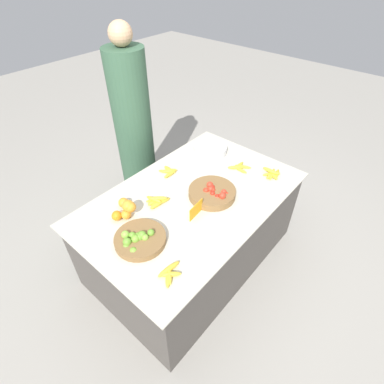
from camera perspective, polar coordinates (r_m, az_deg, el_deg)
name	(u,v)px	position (r m, az deg, el deg)	size (l,w,h in m)	color
ground_plane	(192,255)	(2.77, 0.00, -12.00)	(12.00, 12.00, 0.00)	#A39E93
market_table	(192,229)	(2.49, 0.00, -7.05)	(1.70, 1.08, 0.71)	#4C4742
lime_bowl	(139,239)	(1.95, -10.06, -8.82)	(0.33, 0.33, 0.08)	olive
tomato_basket	(213,193)	(2.24, 3.93, -0.14)	(0.35, 0.35, 0.10)	olive
orange_pile	(126,208)	(2.11, -12.54, -3.08)	(0.19, 0.20, 0.14)	orange
metal_bowl	(211,149)	(2.72, 3.57, 8.13)	(0.29, 0.29, 0.07)	silver
price_sign	(196,210)	(2.07, 0.78, -3.43)	(0.15, 0.02, 0.10)	orange
banana_bunch_front_center	(272,174)	(2.52, 15.04, 3.40)	(0.18, 0.16, 0.06)	gold
banana_bunch_middle_left	(169,171)	(2.48, -4.38, 3.94)	(0.15, 0.14, 0.03)	gold
banana_bunch_front_right	(157,201)	(2.19, -6.63, -1.72)	(0.18, 0.14, 0.06)	gold
banana_bunch_front_left	(169,273)	(1.79, -4.35, -15.20)	(0.18, 0.12, 0.03)	gold
banana_bunch_middle_right	(239,167)	(2.55, 9.03, 4.68)	(0.16, 0.17, 0.03)	gold
vendor_person	(134,131)	(2.92, -10.97, 11.30)	(0.35, 0.35, 1.73)	#385B42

